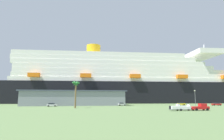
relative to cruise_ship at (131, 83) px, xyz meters
The scene contains 11 objects.
ground_plane 48.91m from the cruise_ship, 112.48° to the right, with size 600.00×600.00×0.00m, color #567042.
cruise_ship is the anchor object (origin of this frame).
terminal_building 61.12m from the cruise_ship, 137.78° to the right, with size 55.82×25.61×8.13m.
pickup_truck 96.69m from the cruise_ship, 91.96° to the right, with size 5.63×2.36×2.20m.
small_boat_on_trailer 97.01m from the cruise_ship, 95.71° to the right, with size 8.64×2.41×2.15m.
palm_tree 85.91m from the cruise_ship, 120.32° to the right, with size 3.15×2.82×10.74m.
street_lamp 70.46m from the cruise_ship, 79.16° to the right, with size 0.56×0.56×7.78m.
parked_car_white_van 57.54m from the cruise_ship, 110.54° to the right, with size 4.68×2.65×1.58m.
parked_car_silver_sedan 80.10m from the cruise_ship, 134.04° to the right, with size 4.76×2.09×1.58m.
parked_car_red_hatchback 69.04m from the cruise_ship, 62.51° to the right, with size 4.97×2.51×1.58m.
parked_car_yellow_taxi 56.48m from the cruise_ship, 74.27° to the right, with size 4.53×2.60×1.58m.
Camera 1 is at (-23.61, -77.73, 3.84)m, focal length 29.79 mm.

